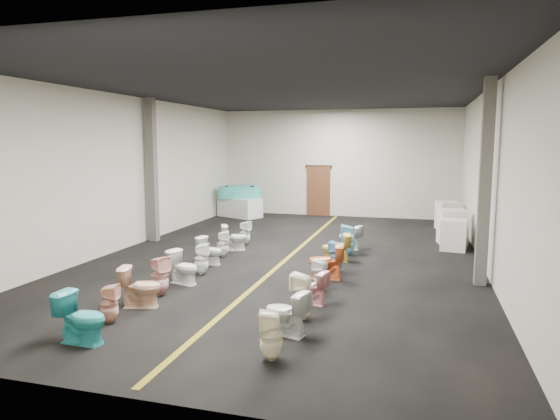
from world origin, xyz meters
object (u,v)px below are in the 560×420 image
Objects in this scene: toilet_left_9 at (245,233)px; appliance_crate_b at (452,227)px; toilet_right_1 at (286,313)px; toilet_right_8 at (348,240)px; toilet_left_2 at (141,287)px; toilet_right_4 at (321,275)px; toilet_left_4 at (184,267)px; bathtub at (240,192)px; appliance_crate_c at (449,224)px; toilet_right_2 at (302,296)px; toilet_right_7 at (336,248)px; appliance_crate_a at (454,235)px; toilet_left_0 at (82,318)px; toilet_left_5 at (201,259)px; toilet_right_9 at (350,237)px; toilet_right_0 at (271,336)px; toilet_right_6 at (336,256)px; toilet_right_5 at (326,262)px; appliance_crate_d at (448,215)px; display_table at (240,207)px; toilet_left_8 at (234,237)px; toilet_left_3 at (160,276)px; toilet_left_1 at (109,304)px; toilet_right_3 at (311,287)px; toilet_left_7 at (223,244)px.

appliance_crate_b is at bearing -67.27° from toilet_left_9.
toilet_right_1 is 0.88× the size of toilet_right_8.
toilet_left_2 is 3.67m from toilet_right_4.
appliance_crate_b reaches higher than toilet_left_4.
bathtub is at bearing -3.60° from toilet_left_2.
appliance_crate_c is 4.94m from toilet_right_8.
toilet_right_2 is 1.12× the size of toilet_right_7.
toilet_left_0 is at bearing -124.36° from appliance_crate_a.
appliance_crate_b reaches higher than toilet_right_4.
toilet_left_5 is 4.86m from toilet_right_9.
toilet_left_9 is at bearing -172.77° from toilet_right_0.
toilet_left_2 is (-0.05, 1.79, -0.01)m from toilet_left_0.
appliance_crate_c is 1.00× the size of toilet_left_5.
toilet_right_5 is at bearing 4.27° from toilet_right_6.
bathtub is 1.69× the size of appliance_crate_b.
appliance_crate_a is 1.31× the size of toilet_right_4.
appliance_crate_d reaches higher than toilet_right_0.
display_table is 2.13× the size of toilet_right_8.
toilet_right_7 is (3.10, -0.63, -0.00)m from toilet_left_8.
toilet_left_0 is 2.55m from toilet_left_3.
toilet_right_2 is (3.19, 1.08, 0.08)m from toilet_left_1.
toilet_right_2 reaches higher than toilet_left_5.
display_table is 2.23× the size of toilet_right_5.
toilet_right_1 is at bearing -111.81° from toilet_left_4.
appliance_crate_c is 1.00× the size of toilet_right_1.
toilet_right_1 is at bearing -109.62° from appliance_crate_b.
toilet_left_9 is 1.12× the size of toilet_right_3.
toilet_right_7 is at bearing -104.67° from toilet_left_7.
toilet_right_1 is (3.10, 0.31, 0.03)m from toilet_left_1.
toilet_left_8 is 3.16m from toilet_right_7.
toilet_left_0 is at bearing -53.34° from toilet_right_1.
appliance_crate_a is 1.19× the size of toilet_right_1.
toilet_left_0 is at bearing -164.58° from toilet_left_4.
toilet_right_8 reaches higher than toilet_right_6.
toilet_right_1 is at bearing -10.71° from toilet_right_8.
toilet_left_9 is at bearing -142.97° from appliance_crate_d.
display_table is 9.45m from appliance_crate_a.
bathtub is 2.15× the size of toilet_right_2.
toilet_right_0 is 1.00× the size of toilet_right_6.
toilet_left_9 is 3.99m from toilet_right_6.
appliance_crate_d is at bearing 90.00° from appliance_crate_a.
toilet_right_3 is at bearing -10.43° from toilet_right_8.
toilet_left_4 reaches higher than toilet_right_6.
toilet_left_8 is 6.62m from toilet_right_1.
toilet_right_7 reaches higher than toilet_right_9.
toilet_left_4 reaches higher than toilet_right_4.
appliance_crate_d is 1.29× the size of toilet_left_2.
appliance_crate_b is at bearing -90.00° from appliance_crate_d.
toilet_left_2 is at bearing -166.66° from toilet_left_4.
appliance_crate_b reaches higher than toilet_right_9.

